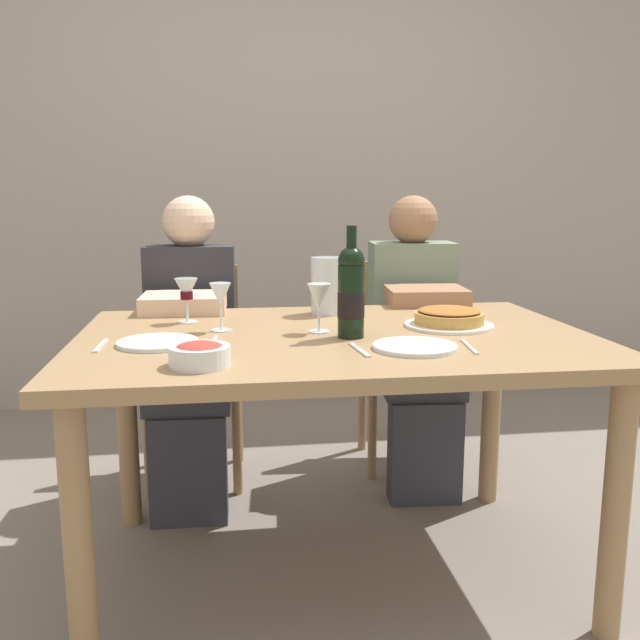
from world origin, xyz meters
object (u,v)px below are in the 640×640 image
Objects in this scene: wine_glass_left_diner at (220,297)px; dinner_plate_right_setting at (158,343)px; baked_tart at (449,318)px; water_pitcher at (328,289)px; chair_right at (404,348)px; wine_glass_right_diner at (319,298)px; dining_table at (335,364)px; wine_glass_centre at (186,291)px; dinner_plate_left_setting at (415,347)px; chair_left at (195,357)px; salad_bowl at (200,354)px; wine_bottle at (351,292)px; diner_left at (190,341)px; diner_right at (416,332)px.

wine_glass_left_diner is 0.26m from dinner_plate_right_setting.
dinner_plate_right_setting is at bearing -171.23° from baked_tart.
chair_right is at bearing 52.98° from water_pitcher.
wine_glass_left_diner is 0.29m from wine_glass_right_diner.
dining_table is 10.53× the size of wine_glass_centre.
dinner_plate_right_setting is (-0.53, -0.42, -0.08)m from water_pitcher.
dinner_plate_left_setting is 1.03× the size of dinner_plate_right_setting.
wine_glass_right_diner is (-0.07, -0.31, 0.02)m from water_pitcher.
chair_right is at bearing 36.47° from wine_glass_centre.
chair_left is at bearing 7.27° from chair_right.
water_pitcher is 0.22× the size of chair_left.
wine_glass_right_diner is at bearing -28.37° from wine_glass_centre.
salad_bowl is 0.59m from wine_glass_centre.
wine_bottle reaches higher than water_pitcher.
water_pitcher is 0.86× the size of dinner_plate_left_setting.
wine_glass_right_diner is at bearing 126.79° from diner_left.
water_pitcher is 0.17× the size of diner_right.
diner_right is (0.40, 0.73, -0.28)m from wine_bottle.
wine_glass_right_diner is 1.02× the size of wine_glass_centre.
salad_bowl is (-0.42, -0.28, -0.10)m from wine_bottle.
baked_tart is 0.70m from wine_glass_left_diner.
salad_bowl is at bearing -84.36° from wine_glass_centre.
dining_table is at bearing -171.02° from baked_tart.
wine_bottle is at bearing -161.25° from baked_tart.
chair_right is at bearing 60.30° from wine_glass_right_diner.
wine_glass_centre is 0.65× the size of dinner_plate_right_setting.
diner_right is at bearing 170.02° from chair_left.
wine_bottle is 1.12m from chair_right.
salad_bowl is 1.03× the size of wine_glass_centre.
water_pitcher is at bearing 57.45° from chair_right.
baked_tart is 0.31× the size of chair_right.
water_pitcher is 0.71× the size of baked_tart.
salad_bowl is 1.53m from chair_right.
wine_glass_right_diner is at bearing 143.95° from dining_table.
chair_left is at bearing 86.48° from dinner_plate_right_setting.
salad_bowl is at bearing -121.39° from water_pitcher.
salad_bowl is 0.29m from dinner_plate_right_setting.
wine_bottle reaches higher than wine_glass_centre.
water_pitcher is 0.32m from wine_glass_right_diner.
dinner_plate_right_setting is at bearing 42.84° from diner_right.
salad_bowl is (-0.41, -0.68, -0.06)m from water_pitcher.
wine_bottle is 2.17× the size of salad_bowl.
wine_glass_left_diner is at bearing 50.45° from chair_right.
wine_glass_left_diner is at bearing 164.49° from dining_table.
baked_tart reaches higher than dinner_plate_right_setting.
chair_right reaches higher than dinner_plate_right_setting.
chair_right is at bearing 66.44° from wine_bottle.
dinner_plate_left_setting is (0.14, -0.17, -0.13)m from wine_bottle.
dinner_plate_right_setting is 0.72m from diner_left.
wine_glass_right_diner is 1.07m from chair_right.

